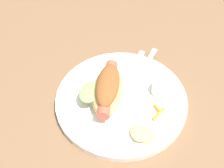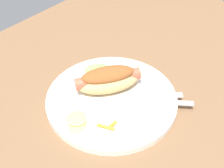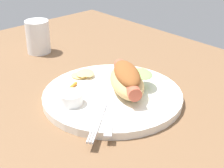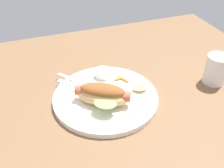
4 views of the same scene
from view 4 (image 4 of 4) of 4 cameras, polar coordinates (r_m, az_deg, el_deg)
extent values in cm
cube|color=brown|center=(77.28, -1.72, -3.29)|extent=(120.00, 90.00, 1.80)
cylinder|color=white|center=(75.17, -1.40, -2.94)|extent=(29.58, 29.58, 1.60)
ellipsoid|color=tan|center=(70.96, -2.00, -2.57)|extent=(15.64, 13.18, 4.49)
cylinder|color=#C1563D|center=(70.47, -2.02, -2.08)|extent=(14.16, 10.23, 2.74)
ellipsoid|color=brown|center=(69.70, -2.04, -1.29)|extent=(12.94, 10.64, 2.96)
ellipsoid|color=#7FC65B|center=(67.32, -1.50, -4.12)|extent=(7.46, 7.13, 0.85)
cylinder|color=white|center=(81.53, -2.01, 2.36)|extent=(4.86, 4.86, 2.35)
cube|color=silver|center=(79.56, -6.72, 0.25)|extent=(7.96, 9.62, 0.40)
cube|color=silver|center=(83.84, -10.48, 1.96)|extent=(2.22, 2.70, 0.40)
cube|color=silver|center=(83.58, -10.67, 1.81)|extent=(2.22, 2.70, 0.40)
cube|color=silver|center=(83.32, -10.87, 1.66)|extent=(2.22, 2.70, 0.40)
cube|color=silver|center=(78.47, -7.52, -0.42)|extent=(10.49, 10.35, 0.36)
ellipsoid|color=#E8C169|center=(78.17, 6.12, -0.41)|extent=(4.78, 4.07, 0.50)
ellipsoid|color=#E8C169|center=(77.21, 6.02, -0.44)|extent=(5.06, 4.98, 0.64)
ellipsoid|color=#E8C169|center=(76.35, 5.95, -0.84)|extent=(5.00, 4.19, 0.84)
cylinder|color=orange|center=(80.35, 2.43, 1.06)|extent=(2.21, 3.75, 0.73)
cylinder|color=orange|center=(80.35, 1.26, 1.08)|extent=(2.02, 0.80, 0.73)
cylinder|color=white|center=(85.84, 21.43, 2.93)|extent=(6.58, 6.58, 9.13)
camera|label=1|loc=(0.66, 47.58, 34.20)|focal=49.80mm
camera|label=2|loc=(1.08, 15.80, 38.68)|focal=53.33mm
camera|label=3|loc=(1.03, -39.33, 22.34)|focal=54.63mm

